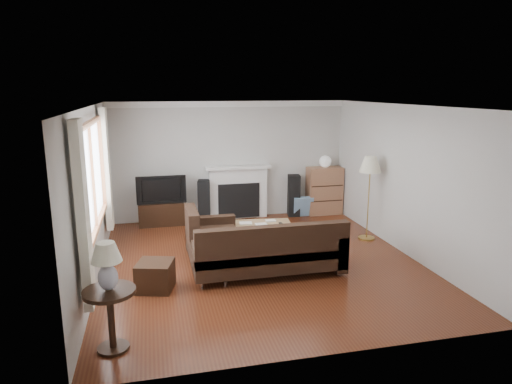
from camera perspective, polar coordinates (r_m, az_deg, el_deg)
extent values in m
cube|color=#532412|center=(7.51, 0.53, -8.72)|extent=(5.10, 5.60, 0.04)
cube|color=white|center=(6.99, 0.57, 10.73)|extent=(5.10, 5.60, 0.04)
cube|color=beige|center=(9.79, -3.27, 3.96)|extent=(5.00, 0.04, 2.50)
cube|color=beige|center=(4.61, 8.70, -6.38)|extent=(5.00, 0.04, 2.50)
cube|color=beige|center=(7.00, -19.76, -0.36)|extent=(0.04, 5.50, 2.50)
cube|color=beige|center=(8.10, 18.01, 1.47)|extent=(0.04, 5.50, 2.50)
cube|color=#955937|center=(6.74, -19.71, 1.76)|extent=(0.12, 2.74, 1.54)
cube|color=white|center=(5.30, -20.80, -2.87)|extent=(0.10, 0.35, 2.10)
cube|color=white|center=(8.25, -18.16, 2.72)|extent=(0.10, 0.35, 2.10)
cube|color=white|center=(9.84, -2.25, 0.01)|extent=(1.40, 0.26, 1.15)
cube|color=black|center=(9.62, -11.63, -2.62)|extent=(0.95, 0.43, 0.48)
imported|color=black|center=(9.50, -11.77, 0.42)|extent=(0.99, 0.13, 0.57)
cube|color=black|center=(9.67, -6.49, -1.10)|extent=(0.30, 0.34, 0.88)
cube|color=black|center=(10.08, 4.75, -0.43)|extent=(0.30, 0.34, 0.91)
cube|color=#9C6748|center=(10.28, 8.53, 0.16)|extent=(0.77, 0.36, 1.06)
sphere|color=white|center=(10.16, 8.65, 3.78)|extent=(0.26, 0.26, 0.26)
cube|color=black|center=(6.94, 1.46, -7.04)|extent=(2.46, 1.80, 0.80)
cube|color=olive|center=(8.14, 0.50, -5.38)|extent=(1.16, 0.73, 0.43)
cube|color=black|center=(6.63, -12.49, -10.18)|extent=(0.59, 0.59, 0.40)
cube|color=#AC873B|center=(8.64, 13.89, -0.78)|extent=(0.42, 0.42, 1.56)
cube|color=black|center=(5.28, -17.64, -14.99)|extent=(0.55, 0.55, 0.69)
cube|color=silver|center=(5.03, -18.11, -8.88)|extent=(0.32, 0.32, 0.52)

